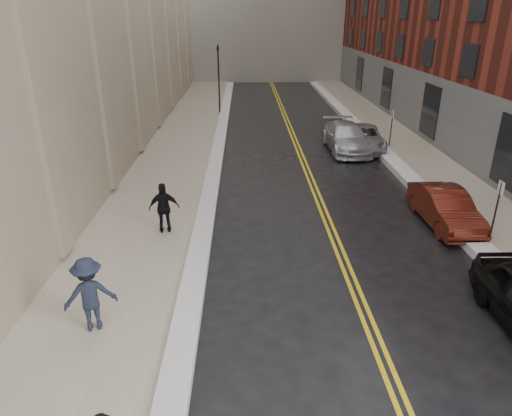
{
  "coord_description": "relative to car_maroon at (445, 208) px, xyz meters",
  "views": [
    {
      "loc": [
        -0.67,
        -6.06,
        7.39
      ],
      "look_at": [
        -0.32,
        7.43,
        1.6
      ],
      "focal_mm": 32.0,
      "sensor_mm": 36.0,
      "label": 1
    }
  ],
  "objects": [
    {
      "name": "sidewalk_left",
      "position": [
        -11.3,
        6.6,
        -0.61
      ],
      "size": [
        4.0,
        64.0,
        0.15
      ],
      "primitive_type": "cube",
      "color": "gray",
      "rests_on": "ground"
    },
    {
      "name": "sidewalk_right",
      "position": [
        2.2,
        6.6,
        -0.61
      ],
      "size": [
        3.0,
        64.0,
        0.15
      ],
      "primitive_type": "cube",
      "color": "gray",
      "rests_on": "ground"
    },
    {
      "name": "lane_stripe_a",
      "position": [
        -4.42,
        6.6,
        -0.68
      ],
      "size": [
        0.12,
        64.0,
        0.01
      ],
      "primitive_type": "cube",
      "color": "gold",
      "rests_on": "ground"
    },
    {
      "name": "lane_stripe_b",
      "position": [
        -4.18,
        6.6,
        -0.68
      ],
      "size": [
        0.12,
        64.0,
        0.01
      ],
      "primitive_type": "cube",
      "color": "gold",
      "rests_on": "ground"
    },
    {
      "name": "snow_ridge_left",
      "position": [
        -9.0,
        6.6,
        -0.56
      ],
      "size": [
        0.7,
        60.8,
        0.26
      ],
      "primitive_type": "cube",
      "color": "white",
      "rests_on": "ground"
    },
    {
      "name": "snow_ridge_right",
      "position": [
        0.35,
        6.6,
        -0.54
      ],
      "size": [
        0.85,
        60.8,
        0.3
      ],
      "primitive_type": "cube",
      "color": "white",
      "rests_on": "ground"
    },
    {
      "name": "traffic_signal",
      "position": [
        -9.4,
        20.6,
        2.4
      ],
      "size": [
        0.18,
        0.15,
        5.2
      ],
      "color": "black",
      "rests_on": "ground"
    },
    {
      "name": "parking_sign_near",
      "position": [
        1.1,
        -1.4,
        0.67
      ],
      "size": [
        0.06,
        0.35,
        2.23
      ],
      "color": "black",
      "rests_on": "ground"
    },
    {
      "name": "parking_sign_far",
      "position": [
        1.1,
        10.6,
        0.67
      ],
      "size": [
        0.06,
        0.35,
        2.23
      ],
      "color": "black",
      "rests_on": "ground"
    },
    {
      "name": "car_maroon",
      "position": [
        0.0,
        0.0,
        0.0
      ],
      "size": [
        1.56,
        4.21,
        1.38
      ],
      "primitive_type": "imported",
      "rotation": [
        0.0,
        0.0,
        0.03
      ],
      "color": "#4F170E",
      "rests_on": "ground"
    },
    {
      "name": "car_silver_near",
      "position": [
        -1.6,
        10.2,
        0.08
      ],
      "size": [
        2.28,
        5.34,
        1.53
      ],
      "primitive_type": "imported",
      "rotation": [
        0.0,
        0.0,
        0.02
      ],
      "color": "#B7B9BF",
      "rests_on": "ground"
    },
    {
      "name": "car_silver_far",
      "position": [
        -0.57,
        10.48,
        -0.01
      ],
      "size": [
        2.76,
        5.12,
        1.37
      ],
      "primitive_type": "imported",
      "rotation": [
        0.0,
        0.0,
        -0.1
      ],
      "color": "#9E9FA5",
      "rests_on": "ground"
    },
    {
      "name": "pedestrian_b",
      "position": [
        -11.26,
        -6.05,
        0.43
      ],
      "size": [
        1.42,
        1.09,
        1.95
      ],
      "primitive_type": "imported",
      "rotation": [
        0.0,
        0.0,
        3.47
      ],
      "color": "#1B2130",
      "rests_on": "sidewalk_left"
    },
    {
      "name": "pedestrian_c",
      "position": [
        -10.33,
        -0.63,
        0.38
      ],
      "size": [
        1.13,
        0.62,
        1.83
      ],
      "primitive_type": "imported",
      "rotation": [
        0.0,
        0.0,
        3.31
      ],
      "color": "black",
      "rests_on": "sidewalk_left"
    }
  ]
}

